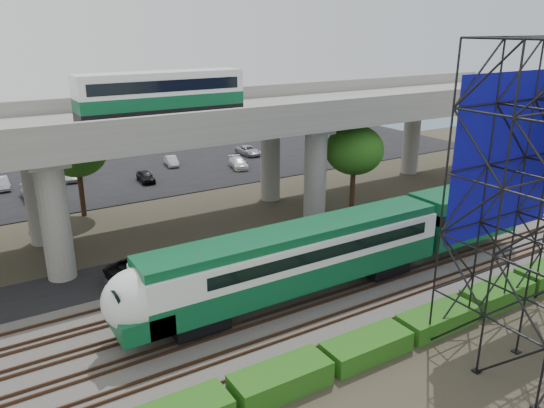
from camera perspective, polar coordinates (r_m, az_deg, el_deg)
ground at (r=29.90m, az=3.03°, el=-12.58°), size 140.00×140.00×0.00m
ballast_bed at (r=31.28m, az=0.92°, el=-10.82°), size 90.00×12.00×0.20m
service_road at (r=37.98m, az=-6.01°, el=-5.46°), size 90.00×5.00×0.08m
parking_lot at (r=58.92m, az=-16.06°, el=2.70°), size 90.00×18.00×0.08m
harbor_water at (r=79.84m, az=-20.52°, el=6.29°), size 140.00×40.00×0.03m
rail_tracks at (r=31.19m, az=0.93°, el=-10.53°), size 90.00×9.52×0.16m
commuter_train at (r=31.81m, az=6.12°, el=-4.81°), size 29.30×3.06×4.30m
overpass at (r=40.38m, az=-9.97°, el=7.99°), size 80.00×12.00×12.40m
hedge_strip at (r=27.31m, az=10.16°, el=-14.81°), size 34.60×1.80×1.20m
trees at (r=39.69m, az=-15.98°, el=3.45°), size 40.94×16.94×7.69m
suv at (r=35.44m, az=-13.44°, el=-6.41°), size 5.43×3.19×1.42m
parked_cars at (r=58.16m, az=-16.53°, el=3.09°), size 38.23×9.34×1.26m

